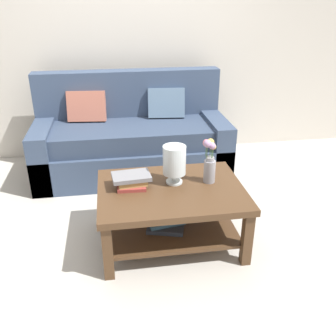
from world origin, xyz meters
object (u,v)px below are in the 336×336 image
Objects in this scene: couch at (132,140)px; flower_pitcher at (209,162)px; glass_hurricane_vase at (174,161)px; coffee_table at (171,204)px; book_stack_main at (132,180)px.

couch is 1.45m from flower_pitcher.
glass_hurricane_vase is (0.25, -1.30, 0.30)m from couch.
couch reaches higher than coffee_table.
book_stack_main is at bearing 163.99° from coffee_table.
book_stack_main is 1.00× the size of glass_hurricane_vase.
glass_hurricane_vase reaches higher than coffee_table.
book_stack_main is 0.61m from flower_pitcher.
glass_hurricane_vase is (0.04, 0.09, 0.32)m from coffee_table.
couch is at bearing 98.48° from coffee_table.
couch is 6.69× the size of glass_hurricane_vase.
book_stack_main is (-0.08, -1.30, 0.17)m from couch.
coffee_table is 0.35m from book_stack_main.
book_stack_main reaches higher than coffee_table.
glass_hurricane_vase is (0.33, 0.01, 0.13)m from book_stack_main.
book_stack_main is (-0.29, 0.08, 0.19)m from coffee_table.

